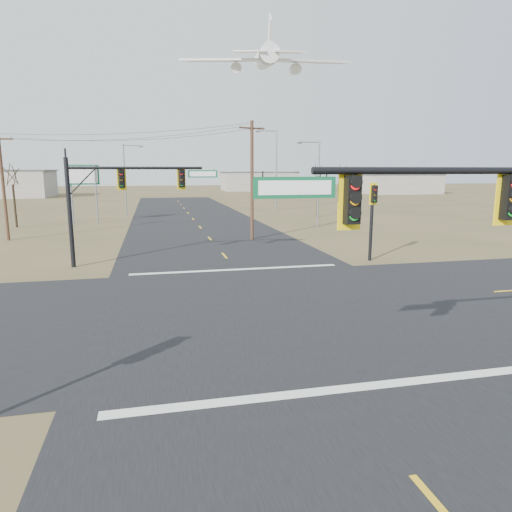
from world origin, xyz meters
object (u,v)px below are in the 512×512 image
Objects in this scene: mast_arm_far at (125,188)px; bare_tree_a at (12,174)px; bare_tree_d at (343,172)px; streetlight_b at (275,166)px; bare_tree_c at (318,173)px; utility_pole_far at (3,184)px; mast_arm_near at (507,217)px; highway_sign at (83,182)px; utility_pole_near at (252,179)px; streetlight_a at (317,179)px; pedestal_signal_ne at (373,205)px; streetlight_c at (126,176)px.

bare_tree_a is at bearing 95.50° from mast_arm_far.
mast_arm_far is at bearing -61.13° from bare_tree_a.
bare_tree_d reaches higher than mast_arm_far.
bare_tree_a is at bearing -172.91° from streetlight_b.
bare_tree_c is at bearing 5.79° from bare_tree_a.
bare_tree_a is at bearing 100.95° from utility_pole_far.
mast_arm_near is 1.54× the size of bare_tree_a.
mast_arm_far reaches higher than highway_sign.
utility_pole_near is 10.67m from streetlight_a.
pedestal_signal_ne is 27.95m from bare_tree_c.
mast_arm_near is at bearing -115.33° from streetlight_b.
pedestal_signal_ne is 0.56× the size of streetlight_c.
bare_tree_a is 33.43m from bare_tree_c.
bare_tree_c reaches higher than pedestal_signal_ne.
utility_pole_far is (-19.62, 3.99, -0.41)m from utility_pole_near.
pedestal_signal_ne is at bearing -78.80° from streetlight_c.
bare_tree_a is (-11.91, 21.60, 0.65)m from mast_arm_far.
mast_arm_far is at bearing -134.22° from streetlight_b.
bare_tree_a is at bearing 115.16° from mast_arm_near.
mast_arm_near is 1.52× the size of bare_tree_d.
mast_arm_near is 1.17× the size of mast_arm_far.
pedestal_signal_ne is at bearing -120.55° from streetlight_a.
streetlight_b is at bearing 71.20° from utility_pole_near.
bare_tree_a is (-6.37, -1.74, 0.89)m from highway_sign.
utility_pole_near reaches higher than bare_tree_a.
bare_tree_c is at bearing 68.77° from pedestal_signal_ne.
pedestal_signal_ne is 28.96m from utility_pole_far.
bare_tree_d is at bearing -29.35° from streetlight_b.
utility_pole_far is at bearing -130.72° from streetlight_c.
highway_sign is (-15.04, 14.99, -0.56)m from utility_pole_near.
bare_tree_d is (33.33, 9.13, 1.08)m from highway_sign.
highway_sign is at bearing 79.97° from mast_arm_far.
streetlight_a is at bearing -12.07° from bare_tree_a.
streetlight_a reaches higher than highway_sign.
highway_sign is 0.92× the size of bare_tree_d.
utility_pole_far is 1.39× the size of highway_sign.
streetlight_a is 10.39m from bare_tree_c.
pedestal_signal_ne is 0.73× the size of bare_tree_c.
mast_arm_far is 0.79× the size of streetlight_b.
highway_sign is 0.71× the size of streetlight_c.
bare_tree_a reaches higher than pedestal_signal_ne.
mast_arm_near is at bearing -124.67° from streetlight_a.
highway_sign is (-20.47, 25.50, 0.89)m from pedestal_signal_ne.
streetlight_c reaches higher than bare_tree_c.
bare_tree_c is at bearing 54.53° from utility_pole_near.
streetlight_a is (8.10, 6.94, -0.15)m from utility_pole_near.
mast_arm_near is at bearing -61.87° from bare_tree_a.
utility_pole_near is 1.40× the size of bare_tree_d.
bare_tree_c is (11.84, 16.63, 0.36)m from utility_pole_near.
mast_arm_far is 32.86m from bare_tree_c.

